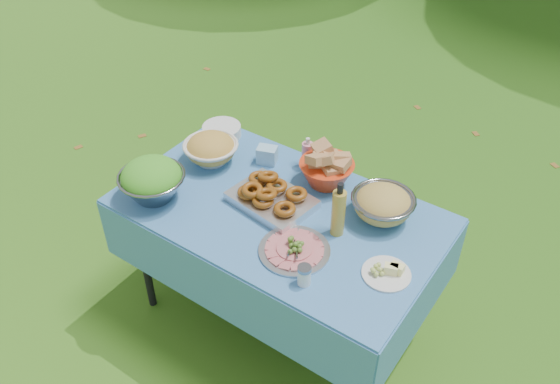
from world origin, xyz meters
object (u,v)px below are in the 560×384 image
at_px(bread_bowl, 327,168).
at_px(oil_bottle, 339,209).
at_px(pasta_bowl_steel, 383,204).
at_px(salad_bowl, 152,180).
at_px(charcuterie_platter, 295,245).
at_px(plate_stack, 222,131).
at_px(picnic_table, 279,267).

height_order(bread_bowl, oil_bottle, oil_bottle).
distance_m(pasta_bowl_steel, oil_bottle, 0.24).
bearing_deg(oil_bottle, salad_bowl, -161.35).
bearing_deg(oil_bottle, charcuterie_platter, -113.24).
distance_m(salad_bowl, pasta_bowl_steel, 1.05).
bearing_deg(bread_bowl, pasta_bowl_steel, -11.31).
bearing_deg(pasta_bowl_steel, bread_bowl, 168.69).
bearing_deg(oil_bottle, pasta_bowl_steel, 61.68).
height_order(charcuterie_platter, oil_bottle, oil_bottle).
bearing_deg(charcuterie_platter, plate_stack, 147.94).
distance_m(picnic_table, pasta_bowl_steel, 0.65).
bearing_deg(picnic_table, oil_bottle, 3.50).
bearing_deg(plate_stack, oil_bottle, -18.71).
bearing_deg(plate_stack, pasta_bowl_steel, -5.49).
xyz_separation_m(picnic_table, pasta_bowl_steel, (0.40, 0.22, 0.45)).
height_order(salad_bowl, bread_bowl, salad_bowl).
xyz_separation_m(bread_bowl, pasta_bowl_steel, (0.33, -0.07, -0.01)).
bearing_deg(pasta_bowl_steel, plate_stack, 174.51).
bearing_deg(oil_bottle, plate_stack, 161.29).
distance_m(salad_bowl, plate_stack, 0.58).
xyz_separation_m(picnic_table, salad_bowl, (-0.53, -0.26, 0.48)).
xyz_separation_m(picnic_table, oil_bottle, (0.29, 0.02, 0.52)).
height_order(plate_stack, bread_bowl, bread_bowl).
relative_size(picnic_table, pasta_bowl_steel, 5.23).
height_order(salad_bowl, plate_stack, salad_bowl).
xyz_separation_m(plate_stack, pasta_bowl_steel, (1.00, -0.10, 0.05)).
height_order(salad_bowl, charcuterie_platter, salad_bowl).
bearing_deg(picnic_table, pasta_bowl_steel, 28.92).
height_order(plate_stack, oil_bottle, oil_bottle).
relative_size(plate_stack, charcuterie_platter, 0.67).
bearing_deg(salad_bowl, plate_stack, 96.58).
bearing_deg(plate_stack, bread_bowl, -2.55).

